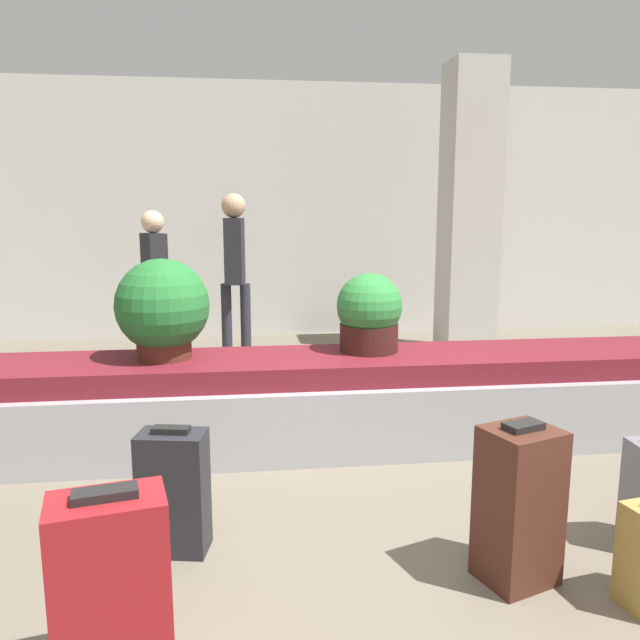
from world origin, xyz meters
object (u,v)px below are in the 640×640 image
suitcase_2 (519,505)px  traveler_0 (155,276)px  traveler_1 (235,262)px  pillar (469,212)px  potted_plant_1 (163,309)px  suitcase_1 (112,597)px  suitcase_0 (174,492)px  potted_plant_0 (369,314)px

suitcase_2 → traveler_0: (-2.07, 4.02, 0.61)m
traveler_1 → pillar: bearing=101.6°
traveler_0 → potted_plant_1: bearing=-17.4°
suitcase_1 → potted_plant_1: bearing=79.9°
pillar → potted_plant_1: size_ratio=4.73×
traveler_0 → traveler_1: 0.82m
traveler_1 → suitcase_2: bearing=23.8°
pillar → potted_plant_1: pillar is taller
pillar → suitcase_0: size_ratio=5.11×
suitcase_1 → traveler_0: 4.55m
suitcase_0 → traveler_0: 3.69m
suitcase_0 → suitcase_1: suitcase_1 is taller
pillar → suitcase_2: 4.73m
pillar → traveler_0: 3.48m
pillar → suitcase_2: bearing=-107.0°
pillar → traveler_0: pillar is taller
suitcase_2 → potted_plant_0: bearing=79.9°
traveler_0 → traveler_1: traveler_1 is taller
potted_plant_0 → potted_plant_1: potted_plant_1 is taller
pillar → traveler_0: (-3.40, -0.34, -0.64)m
potted_plant_0 → traveler_0: 2.80m
suitcase_1 → suitcase_2: (1.64, 0.47, -0.01)m
suitcase_0 → suitcase_2: 1.59m
suitcase_1 → traveler_1: size_ratio=0.41×
potted_plant_0 → traveler_1: (-0.96, 2.30, 0.18)m
suitcase_0 → pillar: bearing=64.6°
pillar → traveler_1: bearing=-175.3°
potted_plant_1 → traveler_0: traveler_0 is taller
potted_plant_0 → potted_plant_1: 1.42m
suitcase_0 → suitcase_1: bearing=-86.0°
suitcase_1 → suitcase_2: bearing=3.8°
pillar → potted_plant_0: 3.08m
potted_plant_0 → pillar: bearing=57.0°
pillar → suitcase_0: pillar is taller
potted_plant_0 → traveler_1: bearing=112.7°
potted_plant_1 → traveler_1: traveler_1 is taller
potted_plant_1 → suitcase_2: bearing=-46.3°
suitcase_0 → potted_plant_1: (-0.19, 1.37, 0.67)m
potted_plant_0 → potted_plant_1: size_ratio=0.82×
pillar → traveler_1: size_ratio=1.79×
suitcase_2 → traveler_0: traveler_0 is taller
suitcase_0 → potted_plant_1: size_ratio=0.93×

